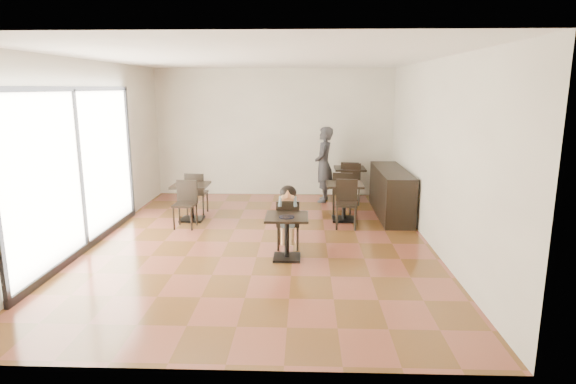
{
  "coord_description": "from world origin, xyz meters",
  "views": [
    {
      "loc": [
        0.78,
        -8.23,
        2.72
      ],
      "look_at": [
        0.5,
        -0.33,
        1.0
      ],
      "focal_mm": 30.0,
      "sensor_mm": 36.0,
      "label": 1
    }
  ],
  "objects_px": {
    "chair_back_a": "(349,180)",
    "chair_left_a": "(197,193)",
    "chair_back_b": "(351,184)",
    "cafe_table_left": "(191,202)",
    "cafe_table_back": "(349,183)",
    "chair_mid_a": "(342,193)",
    "chair_left_b": "(185,205)",
    "child_table": "(287,237)",
    "adult_patron": "(324,165)",
    "cafe_table_mid": "(344,202)",
    "child": "(288,217)",
    "child_chair": "(288,224)",
    "chair_mid_b": "(346,205)"
  },
  "relations": [
    {
      "from": "chair_mid_a",
      "to": "chair_back_b",
      "type": "bearing_deg",
      "value": -102.69
    },
    {
      "from": "child",
      "to": "cafe_table_back",
      "type": "xyz_separation_m",
      "value": [
        1.39,
        3.78,
        -0.15
      ]
    },
    {
      "from": "cafe_table_back",
      "to": "chair_left_b",
      "type": "distance_m",
      "value": 4.35
    },
    {
      "from": "cafe_table_back",
      "to": "chair_mid_a",
      "type": "distance_m",
      "value": 1.45
    },
    {
      "from": "chair_back_a",
      "to": "chair_mid_a",
      "type": "bearing_deg",
      "value": 84.87
    },
    {
      "from": "chair_left_b",
      "to": "chair_back_b",
      "type": "bearing_deg",
      "value": 34.74
    },
    {
      "from": "child_table",
      "to": "child_chair",
      "type": "bearing_deg",
      "value": 90.0
    },
    {
      "from": "cafe_table_back",
      "to": "chair_back_b",
      "type": "distance_m",
      "value": 0.51
    },
    {
      "from": "cafe_table_back",
      "to": "child_table",
      "type": "bearing_deg",
      "value": -107.79
    },
    {
      "from": "cafe_table_back",
      "to": "chair_left_b",
      "type": "xyz_separation_m",
      "value": [
        -3.46,
        -2.63,
        0.07
      ]
    },
    {
      "from": "chair_left_b",
      "to": "chair_left_a",
      "type": "bearing_deg",
      "value": 93.29
    },
    {
      "from": "chair_mid_a",
      "to": "cafe_table_left",
      "type": "bearing_deg",
      "value": 16.32
    },
    {
      "from": "cafe_table_mid",
      "to": "cafe_table_left",
      "type": "relative_size",
      "value": 1.02
    },
    {
      "from": "child_table",
      "to": "chair_back_a",
      "type": "height_order",
      "value": "chair_back_a"
    },
    {
      "from": "adult_patron",
      "to": "cafe_table_back",
      "type": "relative_size",
      "value": 2.29
    },
    {
      "from": "cafe_table_back",
      "to": "chair_mid_a",
      "type": "xyz_separation_m",
      "value": [
        -0.29,
        -1.42,
        0.08
      ]
    },
    {
      "from": "child_table",
      "to": "chair_back_b",
      "type": "relative_size",
      "value": 0.76
    },
    {
      "from": "chair_mid_b",
      "to": "chair_back_a",
      "type": "relative_size",
      "value": 0.99
    },
    {
      "from": "child_table",
      "to": "adult_patron",
      "type": "height_order",
      "value": "adult_patron"
    },
    {
      "from": "chair_left_a",
      "to": "cafe_table_left",
      "type": "bearing_deg",
      "value": 93.29
    },
    {
      "from": "cafe_table_mid",
      "to": "chair_left_a",
      "type": "relative_size",
      "value": 0.85
    },
    {
      "from": "chair_mid_b",
      "to": "chair_left_b",
      "type": "relative_size",
      "value": 1.02
    },
    {
      "from": "cafe_table_back",
      "to": "chair_left_a",
      "type": "bearing_deg",
      "value": -156.22
    },
    {
      "from": "chair_left_b",
      "to": "chair_mid_b",
      "type": "bearing_deg",
      "value": 5.16
    },
    {
      "from": "child_table",
      "to": "chair_mid_a",
      "type": "bearing_deg",
      "value": 69.22
    },
    {
      "from": "chair_left_a",
      "to": "chair_back_a",
      "type": "bearing_deg",
      "value": -152.93
    },
    {
      "from": "chair_back_a",
      "to": "chair_left_a",
      "type": "bearing_deg",
      "value": 30.04
    },
    {
      "from": "chair_mid_a",
      "to": "chair_back_a",
      "type": "xyz_separation_m",
      "value": [
        0.29,
        1.42,
        0.0
      ]
    },
    {
      "from": "chair_mid_a",
      "to": "chair_mid_b",
      "type": "bearing_deg",
      "value": 94.69
    },
    {
      "from": "adult_patron",
      "to": "chair_mid_b",
      "type": "bearing_deg",
      "value": 15.37
    },
    {
      "from": "cafe_table_mid",
      "to": "chair_left_b",
      "type": "relative_size",
      "value": 0.85
    },
    {
      "from": "child_chair",
      "to": "adult_patron",
      "type": "relative_size",
      "value": 0.48
    },
    {
      "from": "adult_patron",
      "to": "chair_back_a",
      "type": "xyz_separation_m",
      "value": [
        0.65,
        0.26,
        -0.43
      ]
    },
    {
      "from": "child_chair",
      "to": "chair_mid_b",
      "type": "bearing_deg",
      "value": -131.28
    },
    {
      "from": "child_table",
      "to": "chair_back_b",
      "type": "xyz_separation_m",
      "value": [
        1.39,
        3.82,
        0.11
      ]
    },
    {
      "from": "cafe_table_left",
      "to": "chair_mid_b",
      "type": "xyz_separation_m",
      "value": [
        3.18,
        -0.45,
        0.09
      ]
    },
    {
      "from": "chair_mid_a",
      "to": "child_chair",
      "type": "bearing_deg",
      "value": 69.61
    },
    {
      "from": "child_table",
      "to": "chair_left_b",
      "type": "xyz_separation_m",
      "value": [
        -2.07,
        1.7,
        0.1
      ]
    },
    {
      "from": "child_table",
      "to": "cafe_table_back",
      "type": "height_order",
      "value": "cafe_table_back"
    },
    {
      "from": "cafe_table_left",
      "to": "chair_left_a",
      "type": "height_order",
      "value": "chair_left_a"
    },
    {
      "from": "child",
      "to": "chair_mid_b",
      "type": "relative_size",
      "value": 1.16
    },
    {
      "from": "child",
      "to": "chair_back_a",
      "type": "height_order",
      "value": "child"
    },
    {
      "from": "chair_back_b",
      "to": "cafe_table_left",
      "type": "bearing_deg",
      "value": -149.38
    },
    {
      "from": "chair_mid_b",
      "to": "chair_left_b",
      "type": "bearing_deg",
      "value": -173.44
    },
    {
      "from": "cafe_table_left",
      "to": "chair_back_b",
      "type": "bearing_deg",
      "value": 24.37
    },
    {
      "from": "adult_patron",
      "to": "chair_left_b",
      "type": "xyz_separation_m",
      "value": [
        -2.81,
        -2.37,
        -0.44
      ]
    },
    {
      "from": "chair_back_b",
      "to": "child",
      "type": "bearing_deg",
      "value": -106.75
    },
    {
      "from": "cafe_table_mid",
      "to": "chair_mid_a",
      "type": "relative_size",
      "value": 0.83
    },
    {
      "from": "chair_left_b",
      "to": "cafe_table_back",
      "type": "bearing_deg",
      "value": 40.46
    },
    {
      "from": "child",
      "to": "chair_mid_a",
      "type": "distance_m",
      "value": 2.6
    }
  ]
}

